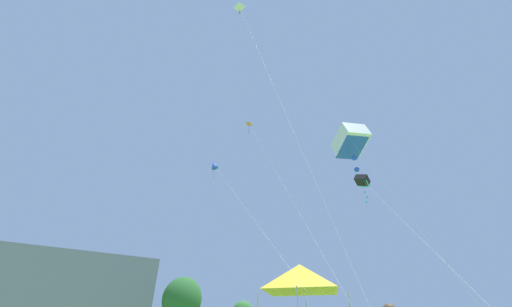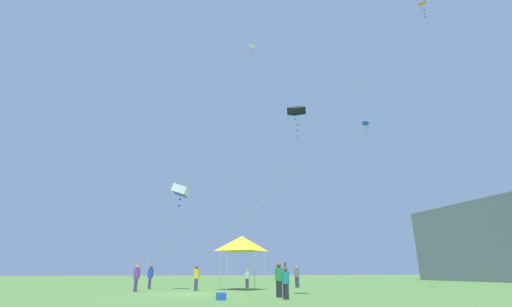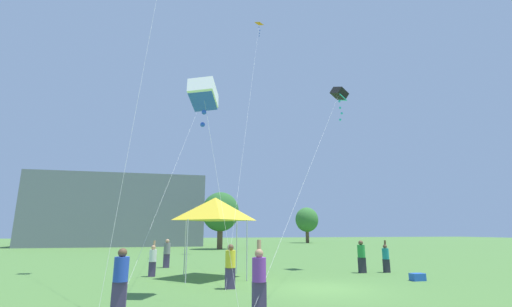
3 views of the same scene
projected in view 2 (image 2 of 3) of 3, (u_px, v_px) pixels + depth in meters
ground_plane at (189, 294)px, 21.65m from camera, size 220.00×220.00×0.00m
tree_far_right at (497, 252)px, 58.79m from camera, size 4.61×4.15×6.96m
festival_tent at (242, 244)px, 27.58m from camera, size 3.20×3.20×4.08m
cooler_box at (221, 296)px, 17.07m from camera, size 0.66×0.42×0.34m
person_blue_shirt at (150, 276)px, 28.27m from camera, size 0.43×0.43×1.83m
person_green_shirt at (279, 279)px, 19.05m from camera, size 0.43×0.43×1.80m
person_purple_shirt at (137, 277)px, 24.37m from camera, size 0.43×0.43×2.07m
person_yellow_shirt at (196, 277)px, 25.60m from camera, size 0.42×0.42×1.79m
person_teal_shirt at (286, 281)px, 17.65m from camera, size 0.37×0.37×1.80m
person_white_shirt at (247, 277)px, 29.86m from camera, size 0.38×0.38×1.84m
person_grey_shirt at (297, 276)px, 30.41m from camera, size 0.43×0.43×1.81m
kite_white_delta_0 at (251, 49)px, 37.70m from camera, size 1.38×9.51×25.22m
kite_white_box_1 at (180, 191)px, 28.78m from camera, size 1.78×3.53×8.35m
kite_black_box_2 at (296, 112)px, 22.88m from camera, size 8.92×10.65×12.08m
kite_blue_diamond_3 at (365, 121)px, 34.43m from camera, size 4.45×19.82×16.24m
kite_orange_delta_4 at (420, 7)px, 32.98m from camera, size 6.83×20.49×26.19m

